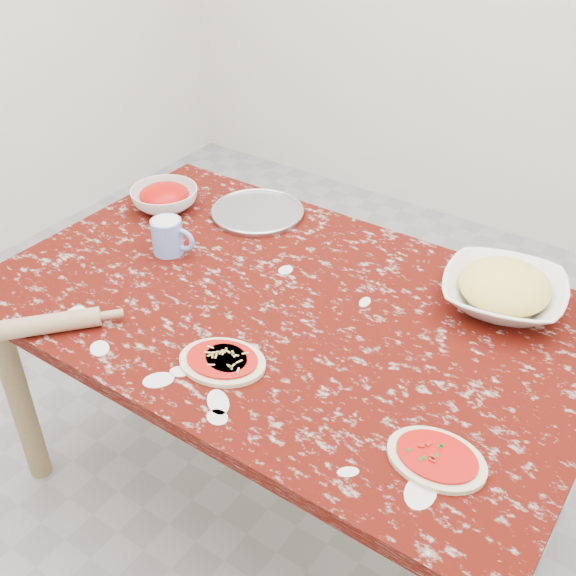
# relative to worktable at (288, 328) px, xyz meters

# --- Properties ---
(ground) EXTENTS (4.00, 4.00, 0.00)m
(ground) POSITION_rel_worktable_xyz_m (0.00, 0.00, -0.67)
(ground) COLOR gray
(worktable) EXTENTS (1.60, 1.00, 0.75)m
(worktable) POSITION_rel_worktable_xyz_m (0.00, 0.00, 0.00)
(worktable) COLOR #3B0904
(worktable) RESTS_ON ground
(pizza_tray) EXTENTS (0.32, 0.32, 0.01)m
(pizza_tray) POSITION_rel_worktable_xyz_m (-0.36, 0.34, 0.09)
(pizza_tray) COLOR #B2B2B7
(pizza_tray) RESTS_ON worktable
(sauce_bowl) EXTENTS (0.26, 0.26, 0.07)m
(sauce_bowl) POSITION_rel_worktable_xyz_m (-0.63, 0.21, 0.12)
(sauce_bowl) COLOR white
(sauce_bowl) RESTS_ON worktable
(cheese_bowl) EXTENTS (0.38, 0.38, 0.08)m
(cheese_bowl) POSITION_rel_worktable_xyz_m (0.47, 0.32, 0.12)
(cheese_bowl) COLOR white
(cheese_bowl) RESTS_ON worktable
(flour_mug) EXTENTS (0.14, 0.09, 0.11)m
(flour_mug) POSITION_rel_worktable_xyz_m (-0.43, 0.01, 0.14)
(flour_mug) COLOR #7395E8
(flour_mug) RESTS_ON worktable
(pizza_left) EXTENTS (0.25, 0.22, 0.02)m
(pizza_left) POSITION_rel_worktable_xyz_m (0.01, -0.29, 0.09)
(pizza_left) COLOR beige
(pizza_left) RESTS_ON worktable
(pizza_mid) EXTENTS (0.16, 0.15, 0.02)m
(pizza_mid) POSITION_rel_worktable_xyz_m (0.02, -0.28, 0.09)
(pizza_mid) COLOR beige
(pizza_mid) RESTS_ON worktable
(pizza_right) EXTENTS (0.22, 0.17, 0.02)m
(pizza_right) POSITION_rel_worktable_xyz_m (0.55, -0.27, 0.09)
(pizza_right) COLOR beige
(pizza_right) RESTS_ON worktable
(rolling_pin) EXTENTS (0.20, 0.22, 0.05)m
(rolling_pin) POSITION_rel_worktable_xyz_m (-0.42, -0.44, 0.11)
(rolling_pin) COLOR tan
(rolling_pin) RESTS_ON worktable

